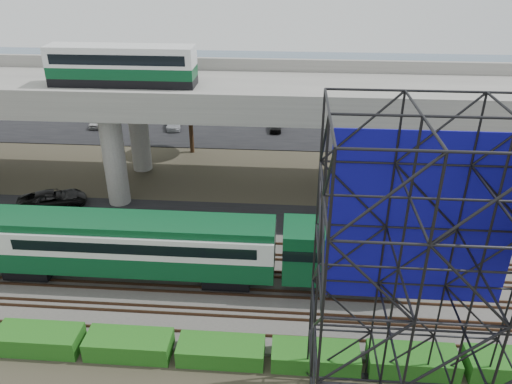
{
  "coord_description": "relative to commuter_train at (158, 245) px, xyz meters",
  "views": [
    {
      "loc": [
        4.36,
        -23.83,
        20.19
      ],
      "look_at": [
        2.08,
        6.0,
        4.8
      ],
      "focal_mm": 35.0,
      "sensor_mm": 36.0,
      "label": 1
    }
  ],
  "objects": [
    {
      "name": "ground",
      "position": [
        3.83,
        -2.0,
        -2.88
      ],
      "size": [
        140.0,
        140.0,
        0.0
      ],
      "primitive_type": "plane",
      "color": "#474233",
      "rests_on": "ground"
    },
    {
      "name": "commuter_train",
      "position": [
        0.0,
        0.0,
        0.0
      ],
      "size": [
        29.3,
        3.06,
        4.3
      ],
      "color": "black",
      "rests_on": "rail_tracks"
    },
    {
      "name": "overpass",
      "position": [
        3.12,
        14.0,
        5.33
      ],
      "size": [
        80.0,
        12.0,
        12.4
      ],
      "color": "#9E9B93",
      "rests_on": "ground"
    },
    {
      "name": "suv",
      "position": [
        -11.34,
        9.05,
        -2.05
      ],
      "size": [
        5.93,
        4.45,
        1.5
      ],
      "primitive_type": "imported",
      "rotation": [
        0.0,
        0.0,
        1.99
      ],
      "color": "black",
      "rests_on": "service_road"
    },
    {
      "name": "trees",
      "position": [
        -0.84,
        14.17,
        2.69
      ],
      "size": [
        40.94,
        16.94,
        7.69
      ],
      "color": "#382314",
      "rests_on": "ground"
    },
    {
      "name": "parked_cars",
      "position": [
        2.82,
        31.78,
        -2.2
      ],
      "size": [
        38.16,
        9.56,
        1.31
      ],
      "color": "#B9B9B9",
      "rests_on": "parking_lot"
    },
    {
      "name": "harbor_water",
      "position": [
        3.83,
        54.0,
        -2.87
      ],
      "size": [
        140.0,
        40.0,
        0.03
      ],
      "primitive_type": "cube",
      "color": "#3F5867",
      "rests_on": "ground"
    },
    {
      "name": "ballast_bed",
      "position": [
        3.83,
        0.0,
        -2.78
      ],
      "size": [
        90.0,
        12.0,
        0.2
      ],
      "primitive_type": "cube",
      "color": "slate",
      "rests_on": "ground"
    },
    {
      "name": "hedge_strip",
      "position": [
        4.83,
        -6.3,
        -2.32
      ],
      "size": [
        34.6,
        1.8,
        1.2
      ],
      "color": "#135315",
      "rests_on": "ground"
    },
    {
      "name": "rail_tracks",
      "position": [
        3.83,
        -0.0,
        -2.6
      ],
      "size": [
        90.0,
        9.52,
        0.16
      ],
      "color": "#472D1E",
      "rests_on": "ballast_bed"
    },
    {
      "name": "scaffold_tower",
      "position": [
        13.91,
        -9.98,
        4.59
      ],
      "size": [
        9.36,
        6.36,
        15.0
      ],
      "color": "black",
      "rests_on": "ground"
    },
    {
      "name": "service_road",
      "position": [
        3.83,
        8.5,
        -2.84
      ],
      "size": [
        90.0,
        5.0,
        0.08
      ],
      "primitive_type": "cube",
      "color": "black",
      "rests_on": "ground"
    },
    {
      "name": "parking_lot",
      "position": [
        3.83,
        32.0,
        -2.84
      ],
      "size": [
        90.0,
        18.0,
        0.08
      ],
      "primitive_type": "cube",
      "color": "black",
      "rests_on": "ground"
    }
  ]
}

